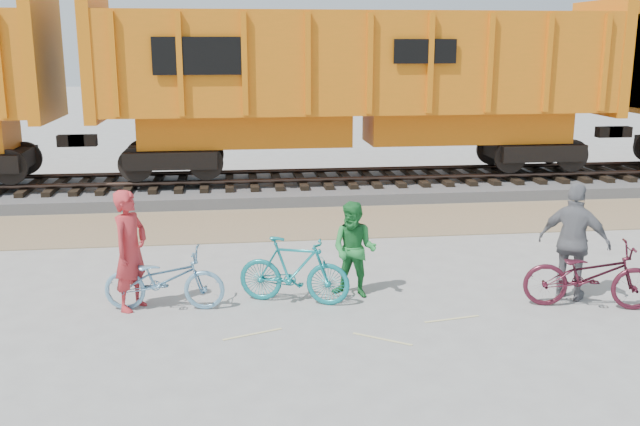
# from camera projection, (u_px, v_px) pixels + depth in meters

# --- Properties ---
(ground) EXTENTS (120.00, 120.00, 0.00)m
(ground) POSITION_uv_depth(u_px,v_px,m) (316.00, 311.00, 11.05)
(ground) COLOR #9E9E99
(ground) RESTS_ON ground
(gravel_strip) EXTENTS (120.00, 3.00, 0.02)m
(gravel_strip) POSITION_uv_depth(u_px,v_px,m) (287.00, 223.00, 16.36)
(gravel_strip) COLOR #9A825F
(gravel_strip) RESTS_ON ground
(ballast_bed) EXTENTS (120.00, 4.00, 0.30)m
(ballast_bed) POSITION_uv_depth(u_px,v_px,m) (277.00, 187.00, 19.70)
(ballast_bed) COLOR slate
(ballast_bed) RESTS_ON ground
(track) EXTENTS (120.00, 2.60, 0.24)m
(track) POSITION_uv_depth(u_px,v_px,m) (277.00, 176.00, 19.63)
(track) COLOR black
(track) RESTS_ON ballast_bed
(hopper_car_center) EXTENTS (14.00, 3.13, 4.65)m
(hopper_car_center) POSITION_uv_depth(u_px,v_px,m) (358.00, 82.00, 19.31)
(hopper_car_center) COLOR black
(hopper_car_center) RESTS_ON track
(bicycle_blue) EXTENTS (1.92, 0.84, 0.98)m
(bicycle_blue) POSITION_uv_depth(u_px,v_px,m) (164.00, 279.00, 11.02)
(bicycle_blue) COLOR #6B9EC0
(bicycle_blue) RESTS_ON ground
(bicycle_teal) EXTENTS (1.87, 1.07, 1.08)m
(bicycle_teal) POSITION_uv_depth(u_px,v_px,m) (294.00, 270.00, 11.28)
(bicycle_teal) COLOR teal
(bicycle_teal) RESTS_ON ground
(bicycle_maroon) EXTENTS (2.13, 1.20, 1.06)m
(bicycle_maroon) POSITION_uv_depth(u_px,v_px,m) (590.00, 275.00, 11.09)
(bicycle_maroon) COLOR #461421
(bicycle_maroon) RESTS_ON ground
(person_solo) EXTENTS (0.73, 0.82, 1.89)m
(person_solo) POSITION_uv_depth(u_px,v_px,m) (130.00, 250.00, 10.95)
(person_solo) COLOR #B52B2F
(person_solo) RESTS_ON ground
(person_man) EXTENTS (0.95, 0.88, 1.58)m
(person_man) POSITION_uv_depth(u_px,v_px,m) (354.00, 250.00, 11.53)
(person_man) COLOR #227E36
(person_man) RESTS_ON ground
(person_woman) EXTENTS (1.16, 1.07, 1.91)m
(person_woman) POSITION_uv_depth(u_px,v_px,m) (574.00, 242.00, 11.36)
(person_woman) COLOR slate
(person_woman) RESTS_ON ground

